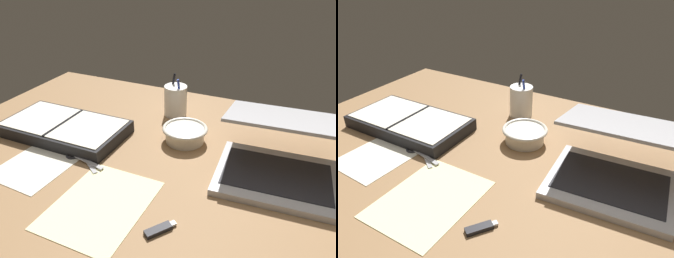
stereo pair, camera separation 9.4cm
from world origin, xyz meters
TOP-DOWN VIEW (x-y plane):
  - desk_top at (0.00, 0.00)cm, footprint 140.00×100.00cm
  - laptop at (32.63, 7.78)cm, footprint 32.13×34.93cm
  - bowl at (4.35, 13.27)cm, footprint 13.89×13.89cm
  - pen_cup at (-5.34, 28.90)cm, footprint 7.93×7.93cm
  - planner at (-32.21, 1.86)cm, footprint 38.69×20.79cm
  - scissors at (-19.84, -7.14)cm, footprint 13.81×9.40cm
  - paper_sheet_front at (-3.04, -21.46)cm, footprint 20.79×26.59cm
  - paper_sheet_beside_planner at (-28.07, -13.98)cm, footprint 18.83×24.18cm
  - usb_drive at (12.87, -23.34)cm, footprint 5.56×6.75cm

SIDE VIEW (x-z plane):
  - desk_top at x=0.00cm, z-range 0.00..2.00cm
  - paper_sheet_front at x=-3.04cm, z-range 2.00..2.16cm
  - paper_sheet_beside_planner at x=-28.07cm, z-range 2.00..2.16cm
  - scissors at x=-19.84cm, z-range 1.94..2.74cm
  - usb_drive at x=12.87cm, z-range 2.00..3.00cm
  - planner at x=-32.21cm, z-range 1.91..6.26cm
  - bowl at x=4.35cm, z-range 2.29..7.12cm
  - laptop at x=32.63cm, z-range -0.79..15.52cm
  - pen_cup at x=-5.34cm, z-range 0.18..14.73cm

